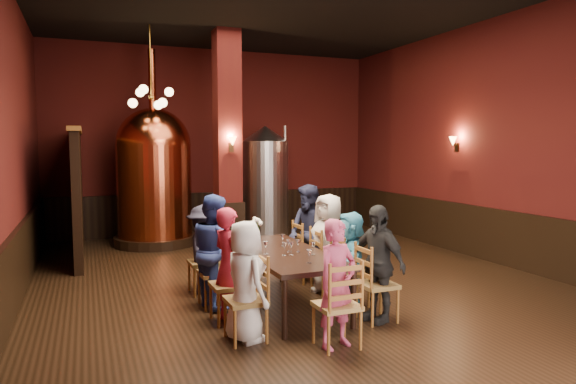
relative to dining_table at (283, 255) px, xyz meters
name	(u,v)px	position (x,y,z in m)	size (l,w,h in m)	color
room	(291,140)	(0.61, 1.21, 1.56)	(10.00, 10.02, 4.50)	black
wainscot_right	(485,234)	(4.57, 1.21, -0.19)	(0.08, 9.90, 1.00)	black
wainscot_back	(218,212)	(0.61, 6.17, -0.19)	(7.90, 0.08, 1.00)	black
wainscot_left	(15,271)	(-3.35, 1.21, -0.19)	(0.08, 9.90, 1.00)	black
column	(227,141)	(0.31, 4.01, 1.56)	(0.58, 0.58, 4.50)	#44120E
partition	(78,195)	(-2.59, 4.41, 0.51)	(0.22, 3.50, 2.40)	black
pendant_cluster	(151,97)	(-1.19, 4.11, 2.41)	(0.90, 0.90, 1.70)	#A57226
sconce_wall	(457,144)	(4.51, 2.01, 1.51)	(0.20, 0.20, 0.36)	black
sconce_column	(231,144)	(0.31, 3.71, 1.51)	(0.20, 0.20, 0.36)	black
dining_table	(283,255)	(0.00, 0.00, 0.00)	(1.04, 2.42, 0.75)	black
chair_0	(245,300)	(-0.83, -1.01, -0.23)	(0.46, 0.46, 0.92)	#916024
person_0	(245,281)	(-0.83, -1.01, -0.02)	(0.66, 0.43, 1.34)	silver
chair_1	(229,285)	(-0.84, -0.34, -0.23)	(0.46, 0.46, 0.92)	#916024
person_1	(229,265)	(-0.84, -0.34, 0.02)	(0.52, 0.34, 1.42)	#A71C33
chair_2	(215,272)	(-0.86, 0.32, -0.23)	(0.46, 0.46, 0.92)	#916024
person_2	(215,250)	(-0.86, 0.32, 0.07)	(0.74, 0.36, 1.52)	navy
chair_3	(204,262)	(-0.87, 0.99, -0.23)	(0.46, 0.46, 0.92)	#916024
person_3	(204,249)	(-0.87, 0.99, -0.04)	(0.84, 0.48, 1.30)	black
chair_4	(377,284)	(0.87, -0.99, -0.23)	(0.46, 0.46, 0.92)	#916024
person_4	(377,263)	(0.87, -0.99, 0.04)	(0.85, 0.35, 1.45)	black
chair_5	(350,272)	(0.86, -0.32, -0.23)	(0.46, 0.46, 0.92)	#916024
person_5	(350,259)	(0.86, -0.32, -0.05)	(1.19, 0.38, 1.28)	teal
chair_6	(328,261)	(0.84, 0.34, -0.23)	(0.46, 0.46, 0.92)	#916024
person_6	(328,243)	(0.84, 0.34, 0.04)	(0.71, 0.46, 1.46)	beige
chair_7	(309,253)	(0.83, 1.01, -0.23)	(0.46, 0.46, 0.92)	#916024
person_7	(309,233)	(0.83, 1.01, 0.09)	(0.75, 0.37, 1.55)	#1B1E36
chair_8	(337,305)	(0.02, -1.55, -0.23)	(0.46, 0.46, 0.92)	#916024
person_8	(337,284)	(0.02, -1.55, 0.01)	(0.51, 0.33, 1.39)	#B03A5E
copper_kettle	(154,175)	(-1.05, 5.05, 0.84)	(1.78, 1.78, 4.20)	black
steel_vessel	(265,181)	(1.52, 5.12, 0.62)	(1.27, 1.27, 2.62)	#B2B2B7
rose_vase	(257,224)	(-0.04, 1.00, 0.28)	(0.20, 0.20, 0.33)	white
wine_glass_0	(283,240)	(0.11, 0.30, 0.15)	(0.07, 0.07, 0.17)	white
wine_glass_1	(298,246)	(0.15, -0.16, 0.15)	(0.07, 0.07, 0.17)	white
wine_glass_2	(309,256)	(0.03, -0.80, 0.15)	(0.07, 0.07, 0.17)	white
wine_glass_3	(284,249)	(-0.08, -0.27, 0.15)	(0.07, 0.07, 0.17)	white
wine_glass_4	(313,249)	(0.27, -0.39, 0.15)	(0.07, 0.07, 0.17)	white
wine_glass_5	(289,246)	(0.05, -0.10, 0.15)	(0.07, 0.07, 0.17)	white
wine_glass_6	(291,248)	(0.01, -0.28, 0.15)	(0.07, 0.07, 0.17)	white
wine_glass_7	(266,248)	(-0.29, -0.12, 0.15)	(0.07, 0.07, 0.17)	white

